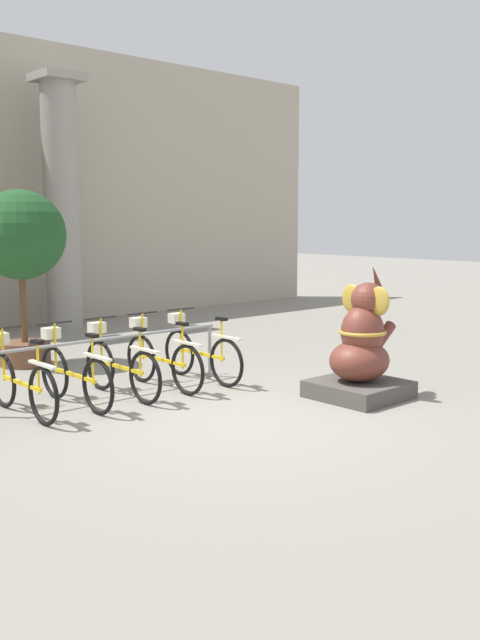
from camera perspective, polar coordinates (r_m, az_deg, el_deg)
ground_plane at (r=8.19m, az=0.02°, el=-7.96°), size 60.00×60.00×0.00m
column_right at (r=15.26m, az=-14.09°, el=9.17°), size 0.90×0.90×5.16m
bike_rack at (r=9.33m, az=-10.00°, el=-2.36°), size 3.29×0.05×0.77m
bicycle_0 at (r=8.64m, az=-17.15°, el=-4.73°), size 0.48×1.71×0.99m
bicycle_1 at (r=8.92m, az=-13.17°, el=-4.19°), size 0.48×1.71×0.99m
bicycle_2 at (r=9.27m, az=-9.58°, el=-3.63°), size 0.48×1.71×0.99m
bicycle_3 at (r=9.65m, az=-6.28°, el=-3.10°), size 0.48×1.71×0.99m
bicycle_4 at (r=10.06m, az=-3.20°, el=-2.61°), size 0.48×1.71×0.99m
elephant_statue at (r=9.19m, az=9.69°, el=-2.62°), size 1.06×1.06×1.71m
potted_tree at (r=11.45m, az=-17.13°, el=5.81°), size 1.38×1.38×2.72m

